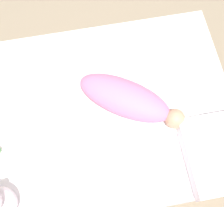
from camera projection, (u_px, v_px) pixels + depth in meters
The scene contains 5 objects.
ground_plane at pixel (101, 124), 1.88m from camera, with size 12.00×12.00×0.00m, color #7A6B56.
bed_mattress at pixel (101, 118), 1.78m from camera, with size 1.45×1.07×0.22m.
burp_cloth at pixel (176, 119), 1.65m from camera, with size 0.25×0.16×0.02m.
swaddled_baby at pixel (128, 99), 1.63m from camera, with size 0.55×0.45×0.14m.
pillow at pixel (218, 154), 1.55m from camera, with size 0.32×0.40×0.09m.
Camera 1 is at (-0.04, -0.58, 1.80)m, focal length 50.00 mm.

